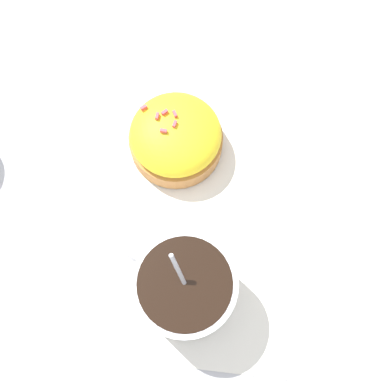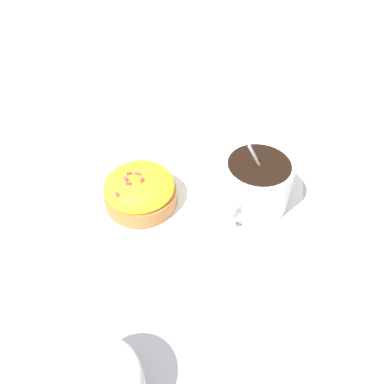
% 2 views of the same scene
% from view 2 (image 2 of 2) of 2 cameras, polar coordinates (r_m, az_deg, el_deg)
% --- Properties ---
extents(ground_plane, '(3.00, 3.00, 0.00)m').
position_cam_2_polar(ground_plane, '(0.55, 0.82, -2.12)').
color(ground_plane, '#B2B2B7').
extents(paper_napkin, '(0.34, 0.33, 0.00)m').
position_cam_2_polar(paper_napkin, '(0.55, 0.82, -2.01)').
color(paper_napkin, white).
rests_on(paper_napkin, ground_plane).
extents(coffee_cup, '(0.10, 0.11, 0.11)m').
position_cam_2_polar(coffee_cup, '(0.53, 9.73, 1.41)').
color(coffee_cup, white).
rests_on(coffee_cup, paper_napkin).
extents(frosted_pastry, '(0.10, 0.10, 0.06)m').
position_cam_2_polar(frosted_pastry, '(0.53, -8.02, 0.04)').
color(frosted_pastry, '#B2753D').
rests_on(frosted_pastry, paper_napkin).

